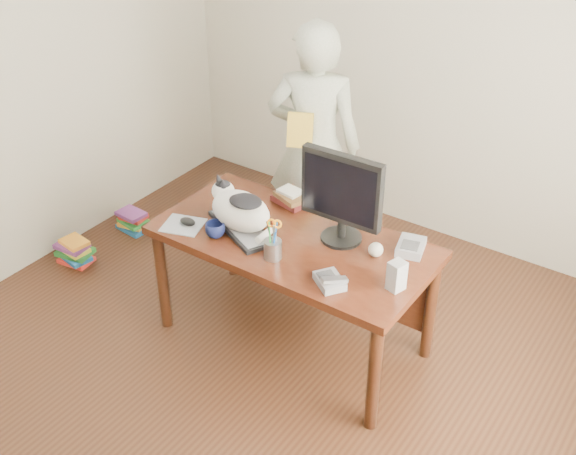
{
  "coord_description": "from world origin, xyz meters",
  "views": [
    {
      "loc": [
        1.92,
        -2.23,
        3.01
      ],
      "look_at": [
        0.0,
        0.55,
        0.85
      ],
      "focal_mm": 45.0,
      "sensor_mm": 36.0,
      "label": 1
    }
  ],
  "objects_px": {
    "baseball": "(376,250)",
    "book_pile_a": "(75,252)",
    "monitor": "(342,194)",
    "person": "(314,147)",
    "cat": "(239,208)",
    "book_pile_b": "(133,221)",
    "pen_cup": "(273,247)",
    "phone": "(330,281)",
    "calculator": "(411,247)",
    "keyboard": "(241,228)",
    "speaker": "(397,276)",
    "mouse": "(188,222)",
    "book_stack": "(291,197)",
    "desk": "(300,253)",
    "coffee_mug": "(215,230)"
  },
  "relations": [
    {
      "from": "baseball",
      "to": "book_pile_a",
      "type": "height_order",
      "value": "baseball"
    },
    {
      "from": "keyboard",
      "to": "baseball",
      "type": "distance_m",
      "value": 0.79
    },
    {
      "from": "pen_cup",
      "to": "speaker",
      "type": "xyz_separation_m",
      "value": [
        0.68,
        0.13,
        0.01
      ]
    },
    {
      "from": "book_pile_a",
      "to": "book_pile_b",
      "type": "xyz_separation_m",
      "value": [
        0.03,
        0.55,
        -0.02
      ]
    },
    {
      "from": "cat",
      "to": "book_pile_b",
      "type": "height_order",
      "value": "cat"
    },
    {
      "from": "pen_cup",
      "to": "desk",
      "type": "bearing_deg",
      "value": 93.25
    },
    {
      "from": "monitor",
      "to": "person",
      "type": "relative_size",
      "value": 0.31
    },
    {
      "from": "cat",
      "to": "calculator",
      "type": "relative_size",
      "value": 2.19
    },
    {
      "from": "cat",
      "to": "book_pile_b",
      "type": "relative_size",
      "value": 1.85
    },
    {
      "from": "person",
      "to": "book_pile_b",
      "type": "height_order",
      "value": "person"
    },
    {
      "from": "keyboard",
      "to": "mouse",
      "type": "bearing_deg",
      "value": -129.65
    },
    {
      "from": "calculator",
      "to": "baseball",
      "type": "bearing_deg",
      "value": -146.22
    },
    {
      "from": "monitor",
      "to": "person",
      "type": "xyz_separation_m",
      "value": [
        -0.64,
        0.73,
        -0.19
      ]
    },
    {
      "from": "mouse",
      "to": "book_pile_a",
      "type": "height_order",
      "value": "mouse"
    },
    {
      "from": "book_stack",
      "to": "book_pile_a",
      "type": "relative_size",
      "value": 0.93
    },
    {
      "from": "desk",
      "to": "speaker",
      "type": "xyz_separation_m",
      "value": [
        0.7,
        -0.17,
        0.23
      ]
    },
    {
      "from": "person",
      "to": "book_pile_a",
      "type": "height_order",
      "value": "person"
    },
    {
      "from": "phone",
      "to": "person",
      "type": "distance_m",
      "value": 1.38
    },
    {
      "from": "keyboard",
      "to": "phone",
      "type": "relative_size",
      "value": 2.52
    },
    {
      "from": "pen_cup",
      "to": "phone",
      "type": "relative_size",
      "value": 1.19
    },
    {
      "from": "keyboard",
      "to": "book_pile_b",
      "type": "xyz_separation_m",
      "value": [
        -1.42,
        0.45,
        -0.69
      ]
    },
    {
      "from": "coffee_mug",
      "to": "speaker",
      "type": "xyz_separation_m",
      "value": [
        1.07,
        0.15,
        0.04
      ]
    },
    {
      "from": "pen_cup",
      "to": "book_pile_a",
      "type": "bearing_deg",
      "value": 179.4
    },
    {
      "from": "speaker",
      "to": "calculator",
      "type": "distance_m",
      "value": 0.37
    },
    {
      "from": "speaker",
      "to": "book_pile_a",
      "type": "relative_size",
      "value": 0.61
    },
    {
      "from": "desk",
      "to": "book_pile_b",
      "type": "xyz_separation_m",
      "value": [
        -1.72,
        0.27,
        -0.53
      ]
    },
    {
      "from": "baseball",
      "to": "book_pile_a",
      "type": "xyz_separation_m",
      "value": [
        -2.22,
        -0.31,
        -0.7
      ]
    },
    {
      "from": "person",
      "to": "book_pile_b",
      "type": "xyz_separation_m",
      "value": [
        -1.31,
        -0.51,
        -0.79
      ]
    },
    {
      "from": "speaker",
      "to": "book_pile_b",
      "type": "height_order",
      "value": "speaker"
    },
    {
      "from": "pen_cup",
      "to": "mouse",
      "type": "relative_size",
      "value": 2.13
    },
    {
      "from": "keyboard",
      "to": "person",
      "type": "height_order",
      "value": "person"
    },
    {
      "from": "monitor",
      "to": "speaker",
      "type": "distance_m",
      "value": 0.56
    },
    {
      "from": "mouse",
      "to": "phone",
      "type": "xyz_separation_m",
      "value": [
        0.99,
        -0.02,
        0.0
      ]
    },
    {
      "from": "mouse",
      "to": "baseball",
      "type": "height_order",
      "value": "baseball"
    },
    {
      "from": "phone",
      "to": "speaker",
      "type": "bearing_deg",
      "value": 63.49
    },
    {
      "from": "coffee_mug",
      "to": "book_pile_a",
      "type": "xyz_separation_m",
      "value": [
        -1.37,
        0.03,
        -0.71
      ]
    },
    {
      "from": "book_pile_b",
      "to": "cat",
      "type": "bearing_deg",
      "value": -17.37
    },
    {
      "from": "book_stack",
      "to": "mouse",
      "type": "bearing_deg",
      "value": -107.02
    },
    {
      "from": "cat",
      "to": "monitor",
      "type": "bearing_deg",
      "value": 47.14
    },
    {
      "from": "baseball",
      "to": "phone",
      "type": "bearing_deg",
      "value": -100.42
    },
    {
      "from": "phone",
      "to": "calculator",
      "type": "distance_m",
      "value": 0.56
    },
    {
      "from": "speaker",
      "to": "person",
      "type": "distance_m",
      "value": 1.46
    },
    {
      "from": "calculator",
      "to": "book_pile_b",
      "type": "height_order",
      "value": "calculator"
    },
    {
      "from": "cat",
      "to": "monitor",
      "type": "height_order",
      "value": "monitor"
    },
    {
      "from": "keyboard",
      "to": "mouse",
      "type": "distance_m",
      "value": 0.32
    },
    {
      "from": "cat",
      "to": "book_pile_a",
      "type": "distance_m",
      "value": 1.65
    },
    {
      "from": "cat",
      "to": "speaker",
      "type": "bearing_deg",
      "value": 25.12
    },
    {
      "from": "book_stack",
      "to": "book_pile_a",
      "type": "bearing_deg",
      "value": -145.58
    },
    {
      "from": "speaker",
      "to": "cat",
      "type": "bearing_deg",
      "value": -163.43
    },
    {
      "from": "baseball",
      "to": "book_pile_a",
      "type": "distance_m",
      "value": 2.35
    }
  ]
}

